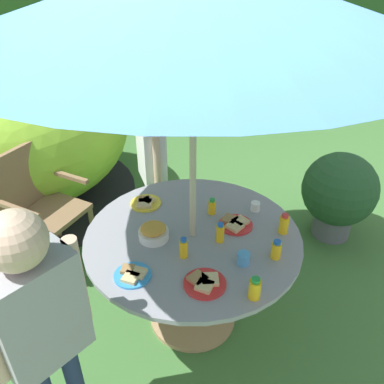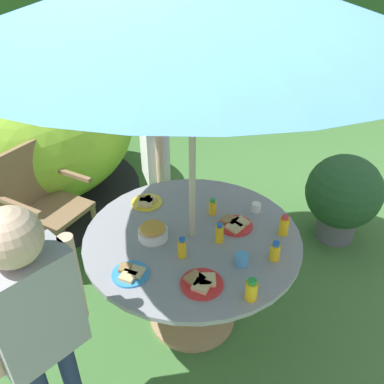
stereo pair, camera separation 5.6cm
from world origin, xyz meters
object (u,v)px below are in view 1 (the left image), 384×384
Objects in this scene: potted_plant at (339,192)px; child_in_grey_shirt at (37,313)px; plate_near_left at (133,275)px; cup_far at (244,258)px; plate_near_right at (235,224)px; plate_far_right at (146,202)px; dome_tent at (11,131)px; juice_bottle_far_left at (284,224)px; juice_bottle_front_edge at (276,250)px; juice_bottle_center_front at (184,248)px; cup_near at (255,206)px; garden_table at (193,257)px; juice_bottle_center_back at (255,289)px; juice_bottle_back_edge at (212,207)px; child_in_white_shirt at (151,154)px; wooden_chair at (36,203)px; plate_mid_left at (204,283)px; snack_bowl at (154,232)px; juice_bottle_mid_right at (220,233)px.

child_in_grey_shirt is at bearing -154.91° from potted_plant.
plate_near_left is 0.58m from cup_far.
plate_near_right is (-1.12, -0.51, 0.30)m from potted_plant.
dome_tent is at bearing 121.38° from plate_far_right.
juice_bottle_front_edge is (-0.14, -0.18, -0.01)m from juice_bottle_far_left.
plate_near_left is (-0.66, -0.25, -0.00)m from plate_near_right.
juice_bottle_center_front is (0.71, 0.34, -0.11)m from child_in_grey_shirt.
juice_bottle_center_front is 2.12× the size of cup_near.
potted_plant reaches higher than plate_far_right.
juice_bottle_far_left is at bearing -14.22° from garden_table.
juice_bottle_center_back is (0.53, -0.30, 0.04)m from plate_near_left.
cup_far is at bearing -151.12° from juice_bottle_far_left.
juice_bottle_back_edge is (0.17, 0.17, 0.22)m from garden_table.
child_in_white_shirt reaches higher than garden_table.
dome_tent reaches higher than plate_near_left.
dome_tent is at bearing 120.64° from garden_table.
wooden_chair is 7.64× the size of juice_bottle_center_back.
plate_near_right and plate_mid_left have the same top height.
cup_far is (1.31, -2.21, 0.06)m from dome_tent.
child_in_white_shirt is 6.78× the size of snack_bowl.
plate_mid_left is (-0.02, -1.38, -0.03)m from child_in_white_shirt.
juice_bottle_mid_right is at bearing 104.73° from cup_far.
juice_bottle_center_front is at bearing -58.28° from snack_bowl.
child_in_white_shirt is at bearing 107.26° from plate_near_right.
plate_near_left is at bearing -110.65° from wooden_chair.
cup_far is at bearing -48.33° from dome_tent.
child_in_white_shirt reaches higher than juice_bottle_mid_right.
juice_bottle_center_back is 0.32m from juice_bottle_front_edge.
snack_bowl is 0.53m from cup_far.
juice_bottle_center_front is 0.43m from juice_bottle_back_edge.
child_in_grey_shirt reaches higher than plate_near_left.
child_in_grey_shirt is 0.80m from juice_bottle_center_front.
plate_near_left is 0.54m from juice_bottle_mid_right.
plate_near_right is 2.97× the size of cup_far.
juice_bottle_center_front reaches higher than cup_far.
plate_near_left is at bearing -121.93° from snack_bowl.
snack_bowl is 1.42× the size of juice_bottle_center_back.
plate_near_right is at bearing 2.21° from garden_table.
juice_bottle_mid_right is (1.26, -2.00, 0.08)m from dome_tent.
juice_bottle_center_back is at bearing -69.56° from plate_far_right.
plate_far_right and plate_near_left have the same top height.
juice_bottle_center_front reaches higher than garden_table.
plate_near_left is (-0.33, 0.16, -0.00)m from plate_mid_left.
child_in_grey_shirt is at bearing -168.66° from cup_far.
dome_tent is 2.37m from juice_bottle_mid_right.
cup_near is (1.37, -0.77, 0.21)m from wooden_chair.
plate_mid_left is at bearing -122.57° from juice_bottle_mid_right.
dome_tent is at bearing 120.69° from cup_far.
cup_far is at bearing -88.74° from juice_bottle_back_edge.
garden_table is 21.54× the size of cup_near.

